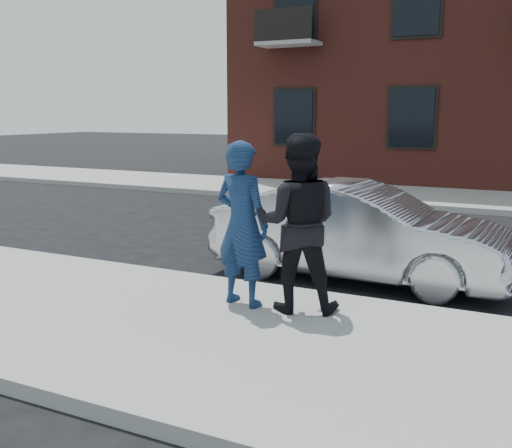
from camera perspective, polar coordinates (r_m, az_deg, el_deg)
The scene contains 5 objects.
ground at distance 5.82m, azimuth 23.23°, elevation -14.44°, with size 100.00×100.00×0.00m, color black.
near_sidewalk at distance 5.56m, azimuth 23.13°, elevation -14.78°, with size 50.00×3.50×0.15m, color #999791.
silver_sedan at distance 8.64m, azimuth 9.87°, elevation -0.78°, with size 1.46×4.20×1.38m, color #B7BABF.
man_hoodie at distance 6.89m, azimuth -1.34°, elevation 0.00°, with size 0.77×0.58×1.92m.
man_peacoat at distance 6.71m, azimuth 4.00°, elevation 0.06°, with size 1.17×1.03×2.00m.
Camera 1 is at (0.14, -5.30, 2.38)m, focal length 42.00 mm.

